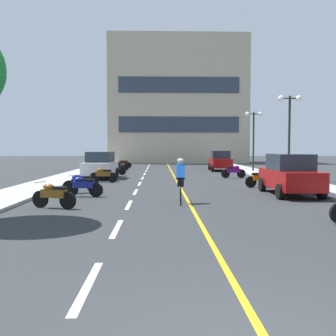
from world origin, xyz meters
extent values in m
plane|color=#2D3033|center=(0.00, 21.00, 0.00)|extent=(140.00, 140.00, 0.00)
cube|color=#A8A8A3|center=(-7.20, 24.00, 0.06)|extent=(2.40, 72.00, 0.12)
cube|color=#A8A8A3|center=(7.20, 24.00, 0.06)|extent=(2.40, 72.00, 0.12)
cube|color=silver|center=(-2.00, 2.00, 0.00)|extent=(0.14, 2.20, 0.01)
cube|color=silver|center=(-2.00, 6.00, 0.00)|extent=(0.14, 2.20, 0.01)
cube|color=silver|center=(-2.00, 10.00, 0.00)|extent=(0.14, 2.20, 0.01)
cube|color=silver|center=(-2.00, 14.00, 0.00)|extent=(0.14, 2.20, 0.01)
cube|color=silver|center=(-2.00, 18.00, 0.00)|extent=(0.14, 2.20, 0.01)
cube|color=silver|center=(-2.00, 22.00, 0.00)|extent=(0.14, 2.20, 0.01)
cube|color=silver|center=(-2.00, 26.00, 0.00)|extent=(0.14, 2.20, 0.01)
cube|color=silver|center=(-2.00, 30.00, 0.00)|extent=(0.14, 2.20, 0.01)
cube|color=silver|center=(-2.00, 34.00, 0.00)|extent=(0.14, 2.20, 0.01)
cube|color=silver|center=(-2.00, 38.00, 0.00)|extent=(0.14, 2.20, 0.01)
cube|color=silver|center=(-2.00, 42.00, 0.00)|extent=(0.14, 2.20, 0.01)
cube|color=silver|center=(-2.00, 46.00, 0.00)|extent=(0.14, 2.20, 0.01)
cube|color=gold|center=(0.25, 24.00, 0.00)|extent=(0.12, 66.00, 0.01)
cube|color=#BCAD93|center=(1.80, 49.10, 8.52)|extent=(18.62, 8.20, 17.04)
cube|color=#2D3847|center=(1.80, 44.95, 5.11)|extent=(15.64, 0.10, 2.04)
cube|color=#2D3847|center=(1.80, 44.95, 10.22)|extent=(15.64, 0.10, 2.04)
cylinder|color=black|center=(7.24, 19.42, 2.71)|extent=(0.14, 0.14, 5.18)
cylinder|color=black|center=(7.24, 19.42, 5.15)|extent=(1.10, 0.08, 0.08)
sphere|color=white|center=(6.69, 19.42, 5.15)|extent=(0.36, 0.36, 0.36)
sphere|color=white|center=(7.79, 19.42, 5.15)|extent=(0.36, 0.36, 0.36)
cylinder|color=black|center=(7.21, 28.03, 2.62)|extent=(0.14, 0.14, 4.99)
cylinder|color=black|center=(7.21, 28.03, 4.96)|extent=(1.10, 0.08, 0.08)
sphere|color=white|center=(6.66, 28.03, 4.96)|extent=(0.36, 0.36, 0.36)
sphere|color=white|center=(7.76, 28.03, 4.96)|extent=(0.36, 0.36, 0.36)
cylinder|color=black|center=(4.09, 14.12, 0.32)|extent=(0.23, 0.64, 0.64)
cylinder|color=black|center=(5.78, 14.08, 0.32)|extent=(0.23, 0.64, 0.64)
cylinder|color=black|center=(4.03, 11.32, 0.32)|extent=(0.23, 0.64, 0.64)
cylinder|color=black|center=(5.73, 11.28, 0.32)|extent=(0.23, 0.64, 0.64)
cube|color=maroon|center=(4.91, 12.70, 0.72)|extent=(1.78, 4.23, 0.80)
cube|color=#1E2833|center=(4.91, 12.70, 1.47)|extent=(1.60, 2.23, 0.70)
cylinder|color=black|center=(-5.60, 23.23, 0.32)|extent=(0.26, 0.65, 0.64)
cylinder|color=black|center=(-3.91, 23.12, 0.32)|extent=(0.26, 0.65, 0.64)
cylinder|color=black|center=(-5.79, 20.43, 0.32)|extent=(0.26, 0.65, 0.64)
cylinder|color=black|center=(-4.09, 20.32, 0.32)|extent=(0.26, 0.65, 0.64)
cube|color=silver|center=(-4.85, 21.77, 0.72)|extent=(1.97, 4.30, 0.80)
cube|color=#1E2833|center=(-4.85, 21.77, 1.47)|extent=(1.70, 2.30, 0.70)
cylinder|color=black|center=(3.94, 31.51, 0.32)|extent=(0.25, 0.65, 0.64)
cylinder|color=black|center=(5.64, 31.44, 0.32)|extent=(0.25, 0.65, 0.64)
cylinder|color=black|center=(3.81, 28.72, 0.32)|extent=(0.25, 0.65, 0.64)
cylinder|color=black|center=(5.51, 28.64, 0.32)|extent=(0.25, 0.65, 0.64)
cube|color=maroon|center=(4.73, 30.08, 0.72)|extent=(1.89, 4.27, 0.80)
cube|color=#1E2833|center=(4.73, 30.08, 1.47)|extent=(1.66, 2.27, 0.70)
cylinder|color=black|center=(-5.04, 9.44, 0.30)|extent=(0.60, 0.29, 0.60)
cylinder|color=black|center=(-4.00, 9.08, 0.30)|extent=(0.60, 0.29, 0.60)
cube|color=brown|center=(-4.52, 9.26, 0.52)|extent=(0.94, 0.56, 0.28)
ellipsoid|color=brown|center=(-4.71, 9.33, 0.74)|extent=(0.49, 0.37, 0.22)
cube|color=black|center=(-4.29, 9.18, 0.72)|extent=(0.49, 0.37, 0.10)
cylinder|color=silver|center=(-5.04, 9.44, 0.90)|extent=(0.22, 0.58, 0.03)
cylinder|color=black|center=(-4.65, 12.40, 0.30)|extent=(0.61, 0.19, 0.60)
cylinder|color=black|center=(-3.56, 12.22, 0.30)|extent=(0.61, 0.19, 0.60)
cube|color=navy|center=(-4.11, 12.31, 0.52)|extent=(0.93, 0.42, 0.28)
ellipsoid|color=navy|center=(-4.31, 12.34, 0.74)|extent=(0.47, 0.31, 0.22)
cube|color=black|center=(-3.86, 12.27, 0.72)|extent=(0.47, 0.31, 0.10)
cylinder|color=silver|center=(-4.65, 12.40, 0.90)|extent=(0.12, 0.60, 0.03)
cylinder|color=black|center=(-5.02, 13.54, 0.30)|extent=(0.60, 0.29, 0.60)
cylinder|color=black|center=(-3.97, 13.89, 0.30)|extent=(0.60, 0.29, 0.60)
cube|color=navy|center=(-4.50, 13.72, 0.52)|extent=(0.94, 0.55, 0.28)
ellipsoid|color=navy|center=(-4.68, 13.65, 0.74)|extent=(0.49, 0.37, 0.22)
cube|color=black|center=(-4.26, 13.80, 0.72)|extent=(0.49, 0.37, 0.10)
cylinder|color=silver|center=(-5.02, 13.54, 0.90)|extent=(0.22, 0.58, 0.03)
cylinder|color=black|center=(5.05, 15.90, 0.30)|extent=(0.61, 0.16, 0.60)
cylinder|color=black|center=(3.95, 15.79, 0.30)|extent=(0.61, 0.16, 0.60)
cube|color=orange|center=(4.50, 15.85, 0.52)|extent=(0.92, 0.37, 0.28)
ellipsoid|color=orange|center=(4.70, 15.87, 0.74)|extent=(0.46, 0.28, 0.22)
cube|color=black|center=(4.25, 15.82, 0.72)|extent=(0.46, 0.28, 0.10)
cylinder|color=silver|center=(5.05, 15.90, 0.90)|extent=(0.09, 0.60, 0.03)
cylinder|color=black|center=(-4.77, 18.97, 0.30)|extent=(0.61, 0.16, 0.60)
cylinder|color=black|center=(-3.68, 18.86, 0.30)|extent=(0.61, 0.16, 0.60)
cube|color=brown|center=(-4.22, 18.92, 0.52)|extent=(0.92, 0.38, 0.28)
ellipsoid|color=brown|center=(-4.42, 18.94, 0.74)|extent=(0.46, 0.29, 0.22)
cube|color=black|center=(-3.98, 18.89, 0.72)|extent=(0.46, 0.29, 0.10)
cylinder|color=silver|center=(-4.77, 18.97, 0.90)|extent=(0.09, 0.60, 0.03)
cylinder|color=black|center=(4.84, 21.97, 0.30)|extent=(0.60, 0.11, 0.60)
cylinder|color=black|center=(3.74, 21.95, 0.30)|extent=(0.60, 0.11, 0.60)
cube|color=#590C59|center=(4.29, 21.96, 0.52)|extent=(0.90, 0.29, 0.28)
ellipsoid|color=#590C59|center=(4.49, 21.96, 0.74)|extent=(0.44, 0.25, 0.22)
cube|color=black|center=(4.04, 21.96, 0.72)|extent=(0.44, 0.25, 0.10)
cylinder|color=silver|center=(4.84, 21.97, 0.90)|extent=(0.04, 0.60, 0.03)
cylinder|color=black|center=(-4.74, 25.38, 0.30)|extent=(0.60, 0.27, 0.60)
cylinder|color=black|center=(-3.69, 25.06, 0.30)|extent=(0.60, 0.27, 0.60)
cube|color=black|center=(-4.21, 25.22, 0.52)|extent=(0.94, 0.53, 0.28)
ellipsoid|color=black|center=(-4.41, 25.28, 0.74)|extent=(0.49, 0.36, 0.22)
cube|color=black|center=(-3.97, 25.15, 0.72)|extent=(0.49, 0.36, 0.10)
cylinder|color=silver|center=(-4.74, 25.38, 0.90)|extent=(0.20, 0.58, 0.03)
cylinder|color=black|center=(-5.14, 28.38, 0.30)|extent=(0.60, 0.11, 0.60)
cylinder|color=black|center=(-4.04, 28.36, 0.30)|extent=(0.60, 0.11, 0.60)
cube|color=#590C59|center=(-4.59, 28.37, 0.52)|extent=(0.90, 0.29, 0.28)
ellipsoid|color=#590C59|center=(-4.79, 28.38, 0.74)|extent=(0.44, 0.25, 0.22)
cube|color=black|center=(-4.34, 28.37, 0.72)|extent=(0.44, 0.25, 0.10)
cylinder|color=silver|center=(-5.14, 28.38, 0.90)|extent=(0.04, 0.60, 0.03)
cylinder|color=black|center=(-4.97, 31.18, 0.30)|extent=(0.60, 0.29, 0.60)
cylinder|color=black|center=(-3.93, 30.83, 0.30)|extent=(0.60, 0.29, 0.60)
cube|color=brown|center=(-4.45, 31.01, 0.52)|extent=(0.94, 0.55, 0.28)
ellipsoid|color=brown|center=(-4.64, 31.07, 0.74)|extent=(0.49, 0.37, 0.22)
cube|color=black|center=(-4.21, 30.93, 0.72)|extent=(0.49, 0.37, 0.10)
cylinder|color=silver|center=(-4.97, 31.18, 0.90)|extent=(0.22, 0.58, 0.03)
cylinder|color=black|center=(-5.10, 32.63, 0.30)|extent=(0.61, 0.25, 0.60)
cylinder|color=black|center=(-4.03, 32.91, 0.30)|extent=(0.61, 0.25, 0.60)
cube|color=black|center=(-4.56, 32.77, 0.52)|extent=(0.94, 0.50, 0.28)
ellipsoid|color=black|center=(-4.76, 32.72, 0.74)|extent=(0.49, 0.35, 0.22)
cube|color=black|center=(-4.32, 32.83, 0.72)|extent=(0.49, 0.35, 0.10)
cylinder|color=silver|center=(-5.10, 32.63, 0.90)|extent=(0.18, 0.59, 0.03)
cylinder|color=black|center=(-5.06, 34.74, 0.30)|extent=(0.60, 0.13, 0.60)
cylinder|color=black|center=(-3.96, 34.68, 0.30)|extent=(0.60, 0.13, 0.60)
cube|color=maroon|center=(-4.51, 34.71, 0.52)|extent=(0.91, 0.32, 0.28)
ellipsoid|color=maroon|center=(-4.71, 34.72, 0.74)|extent=(0.45, 0.26, 0.22)
cube|color=black|center=(-4.26, 34.70, 0.72)|extent=(0.45, 0.26, 0.10)
cylinder|color=silver|center=(-5.06, 34.74, 0.90)|extent=(0.06, 0.60, 0.03)
torus|color=black|center=(-0.05, 10.93, 0.34)|extent=(0.08, 0.72, 0.72)
torus|color=black|center=(-0.10, 9.88, 0.34)|extent=(0.08, 0.72, 0.72)
cylinder|color=black|center=(-0.08, 10.38, 0.64)|extent=(0.09, 0.95, 0.04)
cube|color=black|center=(-0.08, 10.23, 0.86)|extent=(0.11, 0.20, 0.06)
cylinder|color=black|center=(-0.05, 10.83, 0.89)|extent=(0.42, 0.05, 0.03)
cube|color=black|center=(-0.08, 10.28, 0.79)|extent=(0.26, 0.37, 0.28)
cube|color=blue|center=(-0.07, 10.43, 1.19)|extent=(0.34, 0.47, 0.61)
sphere|color=tan|center=(-0.07, 10.56, 1.54)|extent=(0.20, 0.20, 0.20)
ellipsoid|color=white|center=(-0.07, 10.56, 1.61)|extent=(0.24, 0.26, 0.16)
camera|label=1|loc=(-0.92, -3.60, 2.10)|focal=39.85mm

